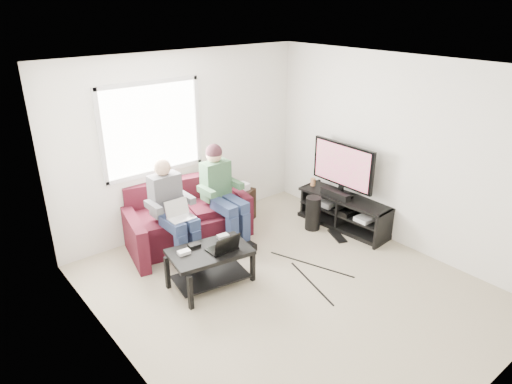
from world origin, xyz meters
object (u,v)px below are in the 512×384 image
coffee_table (210,259)px  end_table (241,204)px  sofa (188,219)px  tv_stand (344,213)px  tv (343,166)px  subwoofer (313,213)px

coffee_table → end_table: end_table is taller
sofa → end_table: bearing=1.3°
tv_stand → tv: size_ratio=1.38×
coffee_table → tv_stand: bearing=-0.2°
tv_stand → end_table: size_ratio=2.49×
coffee_table → end_table: (1.37, 1.17, -0.08)m
end_table → tv_stand: bearing=-48.0°
sofa → end_table: 0.99m
coffee_table → tv: bearing=2.1°
coffee_table → subwoofer: 2.03m
sofa → subwoofer: size_ratio=3.85×
coffee_table → tv_stand: 2.44m
coffee_table → end_table: bearing=40.6°
coffee_table → tv: tv is taller
tv_stand → tv: tv is taller
tv_stand → coffee_table: bearing=179.8°
tv_stand → tv: (-0.00, 0.10, 0.73)m
coffee_table → tv_stand: tv_stand is taller
subwoofer → sofa: bearing=150.9°
subwoofer → end_table: 1.13m
sofa → coffee_table: bearing=-108.5°
tv_stand → tv: bearing=91.5°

